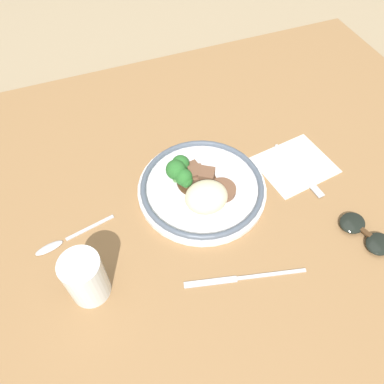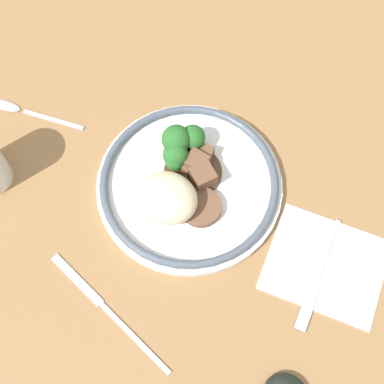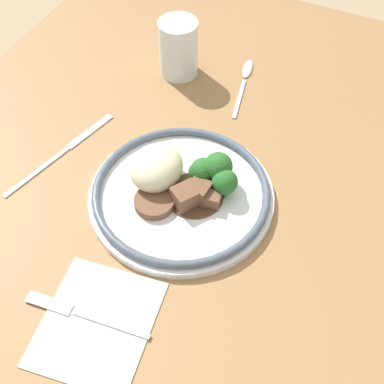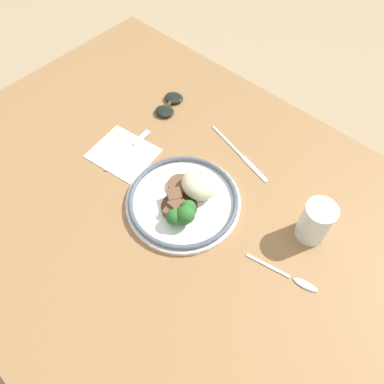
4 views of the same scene
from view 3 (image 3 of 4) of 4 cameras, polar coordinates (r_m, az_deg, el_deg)
name	(u,v)px [view 3 (image 3 of 4)]	position (r m, az deg, el deg)	size (l,w,h in m)	color
ground_plane	(180,242)	(0.80, -1.33, -5.31)	(8.00, 8.00, 0.00)	#998466
dining_table	(179,234)	(0.78, -1.36, -4.53)	(1.27, 0.96, 0.04)	olive
napkin	(97,323)	(0.70, -10.10, -13.63)	(0.18, 0.16, 0.00)	silver
plate	(181,188)	(0.78, -1.17, 0.39)	(0.27, 0.27, 0.07)	white
juice_glass	(179,50)	(0.98, -1.45, 14.95)	(0.07, 0.07, 0.10)	yellow
fork	(75,312)	(0.71, -12.37, -12.39)	(0.03, 0.17, 0.00)	#B7B7BC
knife	(65,150)	(0.88, -13.36, 4.38)	(0.22, 0.06, 0.00)	#B7B7BC
spoon	(246,76)	(1.00, 5.73, 12.21)	(0.16, 0.05, 0.01)	#B7B7BC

